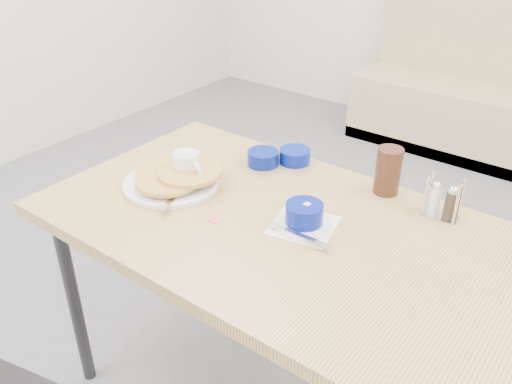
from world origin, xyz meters
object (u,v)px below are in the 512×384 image
Objects in this scene: amber_tumbler at (388,171)px; dining_table at (280,240)px; grits_setting at (304,217)px; butter_bowl at (295,156)px; condiment_caddy at (442,203)px; coffee_mug at (188,167)px; pancake_plate at (173,179)px; booth_bench at (505,105)px; creamer_bowl at (263,158)px.

dining_table is at bearing -115.31° from amber_tumbler.
grits_setting is 2.10× the size of butter_bowl.
condiment_caddy is at bearing -3.66° from butter_bowl.
dining_table is at bearing -3.20° from coffee_mug.
condiment_caddy reaches higher than butter_bowl.
dining_table is 4.62× the size of pancake_plate.
booth_bench is at bearing 91.47° from grits_setting.
grits_setting is 0.40m from condiment_caddy.
booth_bench is 2.56m from dining_table.
condiment_caddy is (0.19, -0.03, -0.03)m from amber_tumbler.
amber_tumbler is 0.19m from condiment_caddy.
butter_bowl is 0.72× the size of amber_tumbler.
butter_bowl is (0.08, 0.08, -0.00)m from creamer_bowl.
booth_bench is 15.26× the size of condiment_caddy.
coffee_mug is 1.01× the size of condiment_caddy.
coffee_mug reaches higher than dining_table.
coffee_mug reaches higher than grits_setting.
amber_tumbler reaches higher than creamer_bowl.
pancake_plate is (-0.40, -2.56, 0.43)m from booth_bench.
creamer_bowl is (0.14, 0.29, 0.00)m from pancake_plate.
booth_bench is 6.28× the size of pancake_plate.
coffee_mug is at bearing 176.80° from dining_table.
amber_tumbler reaches higher than pancake_plate.
dining_table is at bearing -90.00° from booth_bench.
amber_tumbler reaches higher than condiment_caddy.
butter_bowl is (0.22, 0.37, 0.00)m from pancake_plate.
booth_bench reaches higher than pancake_plate.
amber_tumbler is 1.18× the size of condiment_caddy.
grits_setting is 2.07× the size of creamer_bowl.
amber_tumbler reaches higher than butter_bowl.
dining_table is 0.40m from amber_tumbler.
booth_bench reaches higher than creamer_bowl.
grits_setting is 0.40m from butter_bowl.
butter_bowl is 0.53m from condiment_caddy.
butter_bowl is (-0.18, 0.34, 0.09)m from dining_table.
amber_tumbler is (0.56, 0.37, 0.05)m from pancake_plate.
pancake_plate is at bearing -146.57° from amber_tumbler.
butter_bowl reaches higher than dining_table.
coffee_mug is 0.38m from butter_bowl.
pancake_plate reaches higher than butter_bowl.
condiment_caddy is at bearing 41.41° from dining_table.
booth_bench is at bearing 81.51° from coffee_mug.
pancake_plate is 2.82× the size of creamer_bowl.
pancake_plate reaches higher than creamer_bowl.
coffee_mug is at bearing -98.49° from booth_bench.
booth_bench reaches higher than grits_setting.
condiment_caddy is at bearing 45.09° from grits_setting.
coffee_mug is at bearing -121.63° from butter_bowl.
pancake_plate is 0.06m from coffee_mug.
pancake_plate is at bearing -98.78° from booth_bench.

